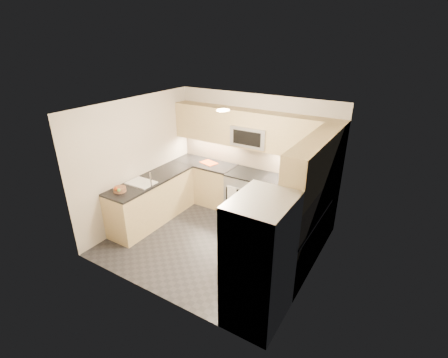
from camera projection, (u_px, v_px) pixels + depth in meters
floor at (214, 241)px, 6.09m from camera, size 3.60×3.20×0.00m
ceiling at (212, 108)px, 5.07m from camera, size 3.60×3.20×0.02m
wall_back at (255, 154)px, 6.82m from camera, size 3.60×0.02×2.50m
wall_front at (148, 223)px, 4.33m from camera, size 3.60×0.02×2.50m
wall_left at (138, 161)px, 6.44m from camera, size 0.02×3.20×2.50m
wall_right at (317, 207)px, 4.72m from camera, size 0.02×3.20×2.50m
base_cab_back_left at (205, 182)px, 7.44m from camera, size 1.42×0.60×0.90m
base_cab_back_right at (296, 206)px, 6.40m from camera, size 1.42×0.60×0.90m
base_cab_right at (296, 242)px, 5.30m from camera, size 0.60×1.70×0.90m
base_cab_peninsula at (153, 201)px, 6.62m from camera, size 0.60×2.00×0.90m
countertop_back_left at (205, 163)px, 7.24m from camera, size 1.42×0.63×0.04m
countertop_back_right at (298, 185)px, 6.20m from camera, size 1.42×0.63×0.04m
countertop_right at (298, 217)px, 5.11m from camera, size 0.63×1.70×0.04m
countertop_peninsula at (150, 180)px, 6.43m from camera, size 0.63×2.00×0.04m
upper_cab_back at (252, 129)px, 6.45m from camera, size 3.60×0.35×0.75m
upper_cab_right at (315, 162)px, 4.78m from camera, size 0.35×1.95×0.75m
backsplash_back at (255, 157)px, 6.84m from camera, size 3.60×0.01×0.51m
backsplash_right at (325, 198)px, 5.09m from camera, size 0.01×2.30×0.51m
gas_range at (247, 194)px, 6.89m from camera, size 0.76×0.65×0.91m
range_cooktop at (247, 174)px, 6.71m from camera, size 0.76×0.65×0.03m
oven_door_glass at (239, 200)px, 6.64m from camera, size 0.62×0.02×0.45m
oven_handle at (239, 189)px, 6.51m from camera, size 0.60×0.02×0.02m
microwave at (251, 136)px, 6.48m from camera, size 0.76×0.40×0.40m
microwave_door at (247, 138)px, 6.33m from camera, size 0.60×0.01×0.28m
refrigerator at (259, 262)px, 4.13m from camera, size 0.70×0.90×1.80m
fridge_handle_left at (227, 257)px, 4.15m from camera, size 0.02×0.02×1.20m
fridge_handle_right at (241, 243)px, 4.43m from camera, size 0.02×0.02×1.20m
sink_basin at (142, 186)px, 6.25m from camera, size 0.52×0.38×0.16m
faucet at (151, 179)px, 6.04m from camera, size 0.03×0.03×0.28m
utensil_bowl at (314, 183)px, 6.02m from camera, size 0.37×0.37×0.17m
cutting_board at (209, 163)px, 7.20m from camera, size 0.41×0.34×0.01m
fruit_basket at (120, 189)px, 5.88m from camera, size 0.23×0.23×0.08m
fruit_apple at (116, 189)px, 5.73m from camera, size 0.08×0.08×0.08m
fruit_pear at (119, 190)px, 5.69m from camera, size 0.06×0.06×0.06m
dish_towel_check at (232, 195)px, 6.64m from camera, size 0.19×0.06×0.36m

